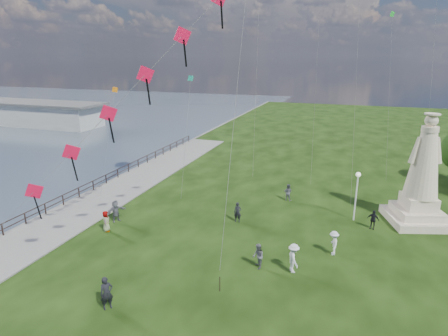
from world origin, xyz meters
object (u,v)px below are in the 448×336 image
at_px(statue, 421,183).
at_px(person_2, 293,258).
at_px(person_8, 334,243).
at_px(person_5, 116,211).
at_px(person_10, 106,221).
at_px(person_6, 238,212).
at_px(person_0, 107,293).
at_px(lamppost, 357,186).
at_px(pier_pavilion, 32,113).
at_px(person_7, 288,192).
at_px(person_1, 258,256).
at_px(person_9, 373,220).

relative_size(statue, person_2, 4.66).
height_order(statue, person_8, statue).
bearing_deg(person_5, person_8, -59.66).
bearing_deg(person_10, person_6, -87.36).
bearing_deg(person_5, person_6, -42.17).
height_order(person_8, person_10, person_8).
height_order(person_0, person_10, person_0).
xyz_separation_m(person_2, person_10, (-13.82, 0.90, -0.12)).
distance_m(statue, person_6, 14.04).
xyz_separation_m(lamppost, person_6, (-8.52, -3.31, -2.05)).
height_order(statue, person_0, statue).
bearing_deg(pier_pavilion, lamppost, -24.33).
height_order(statue, person_2, statue).
height_order(statue, person_10, statue).
bearing_deg(person_2, lamppost, -47.82).
xyz_separation_m(pier_pavilion, person_7, (53.65, -24.34, -1.08)).
distance_m(statue, person_10, 23.69).
height_order(statue, person_1, statue).
bearing_deg(person_8, person_10, -93.89).
bearing_deg(person_7, person_2, 112.82).
bearing_deg(person_8, person_7, -163.48).
height_order(person_5, person_10, person_5).
xyz_separation_m(person_0, person_2, (8.39, 6.51, 0.02)).
height_order(person_2, person_6, person_2).
bearing_deg(person_9, pier_pavilion, 168.38).
height_order(person_8, person_9, person_8).
distance_m(lamppost, person_1, 10.88).
height_order(statue, person_7, statue).
bearing_deg(lamppost, person_7, 156.28).
relative_size(person_1, person_2, 0.87).
relative_size(pier_pavilion, person_2, 16.54).
bearing_deg(person_2, person_0, 100.43).
xyz_separation_m(person_8, person_9, (2.52, 4.87, -0.08)).
xyz_separation_m(person_2, person_9, (4.65, 7.77, -0.18)).
relative_size(person_1, person_7, 1.04).
xyz_separation_m(person_2, person_7, (-2.31, 11.40, -0.14)).
distance_m(pier_pavilion, lamppost, 65.08).
relative_size(person_2, person_10, 1.15).
relative_size(pier_pavilion, lamppost, 7.62).
bearing_deg(person_0, lamppost, 1.75).
bearing_deg(person_7, person_8, 128.92).
height_order(pier_pavilion, person_7, pier_pavilion).
relative_size(person_7, person_10, 0.97).
height_order(lamppost, person_10, lamppost).
relative_size(person_1, person_9, 1.08).
xyz_separation_m(pier_pavilion, person_5, (41.80, -33.13, -0.98)).
distance_m(pier_pavilion, person_10, 54.69).
bearing_deg(pier_pavilion, person_9, -24.76).
height_order(statue, person_6, statue).
bearing_deg(person_5, person_10, -139.15).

